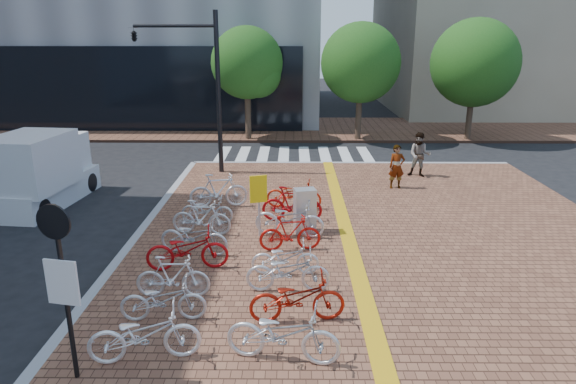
{
  "coord_description": "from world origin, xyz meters",
  "views": [
    {
      "loc": [
        0.44,
        -10.32,
        5.61
      ],
      "look_at": [
        0.3,
        3.72,
        1.3
      ],
      "focal_mm": 32.0,
      "sensor_mm": 36.0,
      "label": 1
    }
  ],
  "objects_px": {
    "bike_3": "(187,249)",
    "utility_box": "(305,211)",
    "bike_7": "(219,191)",
    "bike_10": "(288,271)",
    "bike_8": "(283,334)",
    "traffic_light_pole": "(180,63)",
    "bike_11": "(285,258)",
    "bike_12": "(290,233)",
    "pedestrian_a": "(397,167)",
    "yellow_sign": "(259,195)",
    "bike_13": "(289,219)",
    "bike_9": "(297,298)",
    "bike_0": "(144,334)",
    "bike_15": "(294,194)",
    "bike_4": "(194,236)",
    "notice_sign": "(61,272)",
    "box_truck": "(40,171)",
    "bike_14": "(292,204)",
    "bike_6": "(207,209)",
    "bike_2": "(173,277)",
    "pedestrian_b": "(420,155)",
    "bike_1": "(163,300)",
    "bike_5": "(201,218)"
  },
  "relations": [
    {
      "from": "bike_3",
      "to": "utility_box",
      "type": "height_order",
      "value": "utility_box"
    },
    {
      "from": "bike_7",
      "to": "bike_10",
      "type": "height_order",
      "value": "bike_7"
    },
    {
      "from": "bike_8",
      "to": "bike_10",
      "type": "bearing_deg",
      "value": 8.81
    },
    {
      "from": "bike_7",
      "to": "utility_box",
      "type": "bearing_deg",
      "value": -139.0
    },
    {
      "from": "traffic_light_pole",
      "to": "utility_box",
      "type": "bearing_deg",
      "value": -54.86
    },
    {
      "from": "bike_11",
      "to": "bike_12",
      "type": "bearing_deg",
      "value": -4.87
    },
    {
      "from": "pedestrian_a",
      "to": "utility_box",
      "type": "xyz_separation_m",
      "value": [
        -3.49,
        -4.49,
        -0.17
      ]
    },
    {
      "from": "bike_11",
      "to": "pedestrian_a",
      "type": "relative_size",
      "value": 0.98
    },
    {
      "from": "utility_box",
      "to": "yellow_sign",
      "type": "relative_size",
      "value": 0.73
    },
    {
      "from": "bike_13",
      "to": "bike_9",
      "type": "bearing_deg",
      "value": -166.26
    },
    {
      "from": "bike_0",
      "to": "yellow_sign",
      "type": "relative_size",
      "value": 1.08
    },
    {
      "from": "bike_3",
      "to": "bike_15",
      "type": "xyz_separation_m",
      "value": [
        2.58,
        4.63,
        -0.04
      ]
    },
    {
      "from": "bike_9",
      "to": "bike_0",
      "type": "bearing_deg",
      "value": 110.4
    },
    {
      "from": "bike_9",
      "to": "bike_7",
      "type": "bearing_deg",
      "value": 13.86
    },
    {
      "from": "bike_9",
      "to": "yellow_sign",
      "type": "distance_m",
      "value": 4.66
    },
    {
      "from": "utility_box",
      "to": "traffic_light_pole",
      "type": "distance_m",
      "value": 9.13
    },
    {
      "from": "bike_4",
      "to": "pedestrian_a",
      "type": "distance_m",
      "value": 8.8
    },
    {
      "from": "bike_11",
      "to": "notice_sign",
      "type": "bearing_deg",
      "value": 138.11
    },
    {
      "from": "yellow_sign",
      "to": "bike_3",
      "type": "bearing_deg",
      "value": -126.72
    },
    {
      "from": "bike_7",
      "to": "traffic_light_pole",
      "type": "height_order",
      "value": "traffic_light_pole"
    },
    {
      "from": "bike_0",
      "to": "box_truck",
      "type": "height_order",
      "value": "box_truck"
    },
    {
      "from": "bike_8",
      "to": "bike_14",
      "type": "distance_m",
      "value": 7.02
    },
    {
      "from": "bike_0",
      "to": "box_truck",
      "type": "distance_m",
      "value": 10.86
    },
    {
      "from": "bike_0",
      "to": "box_truck",
      "type": "relative_size",
      "value": 0.42
    },
    {
      "from": "bike_6",
      "to": "bike_15",
      "type": "distance_m",
      "value": 2.97
    },
    {
      "from": "bike_6",
      "to": "bike_10",
      "type": "distance_m",
      "value": 5.0
    },
    {
      "from": "bike_12",
      "to": "bike_3",
      "type": "bearing_deg",
      "value": 108.7
    },
    {
      "from": "bike_7",
      "to": "bike_8",
      "type": "bearing_deg",
      "value": -175.56
    },
    {
      "from": "bike_2",
      "to": "box_truck",
      "type": "xyz_separation_m",
      "value": [
        -5.99,
        6.77,
        0.57
      ]
    },
    {
      "from": "bike_2",
      "to": "bike_10",
      "type": "relative_size",
      "value": 0.87
    },
    {
      "from": "bike_0",
      "to": "bike_4",
      "type": "distance_m",
      "value": 4.57
    },
    {
      "from": "pedestrian_b",
      "to": "utility_box",
      "type": "height_order",
      "value": "pedestrian_b"
    },
    {
      "from": "bike_13",
      "to": "pedestrian_b",
      "type": "distance_m",
      "value": 8.26
    },
    {
      "from": "bike_4",
      "to": "bike_11",
      "type": "xyz_separation_m",
      "value": [
        2.38,
        -1.17,
        -0.06
      ]
    },
    {
      "from": "notice_sign",
      "to": "bike_13",
      "type": "bearing_deg",
      "value": 61.02
    },
    {
      "from": "bike_2",
      "to": "bike_14",
      "type": "relative_size",
      "value": 0.87
    },
    {
      "from": "bike_1",
      "to": "bike_11",
      "type": "bearing_deg",
      "value": -52.89
    },
    {
      "from": "bike_10",
      "to": "bike_15",
      "type": "distance_m",
      "value": 5.73
    },
    {
      "from": "bike_5",
      "to": "pedestrian_b",
      "type": "height_order",
      "value": "pedestrian_b"
    },
    {
      "from": "bike_6",
      "to": "notice_sign",
      "type": "xyz_separation_m",
      "value": [
        -1.01,
        -7.4,
        1.51
      ]
    },
    {
      "from": "traffic_light_pole",
      "to": "bike_0",
      "type": "bearing_deg",
      "value": -81.71
    },
    {
      "from": "pedestrian_a",
      "to": "yellow_sign",
      "type": "distance_m",
      "value": 6.8
    },
    {
      "from": "bike_13",
      "to": "notice_sign",
      "type": "distance_m",
      "value": 7.37
    },
    {
      "from": "bike_7",
      "to": "utility_box",
      "type": "distance_m",
      "value": 3.53
    },
    {
      "from": "bike_11",
      "to": "traffic_light_pole",
      "type": "distance_m",
      "value": 11.19
    },
    {
      "from": "bike_10",
      "to": "traffic_light_pole",
      "type": "height_order",
      "value": "traffic_light_pole"
    },
    {
      "from": "bike_5",
      "to": "bike_8",
      "type": "distance_m",
      "value": 6.37
    },
    {
      "from": "bike_4",
      "to": "pedestrian_b",
      "type": "height_order",
      "value": "pedestrian_b"
    },
    {
      "from": "bike_4",
      "to": "bike_6",
      "type": "xyz_separation_m",
      "value": [
        -0.04,
        2.32,
        -0.07
      ]
    },
    {
      "from": "bike_1",
      "to": "bike_14",
      "type": "bearing_deg",
      "value": -27.92
    }
  ]
}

